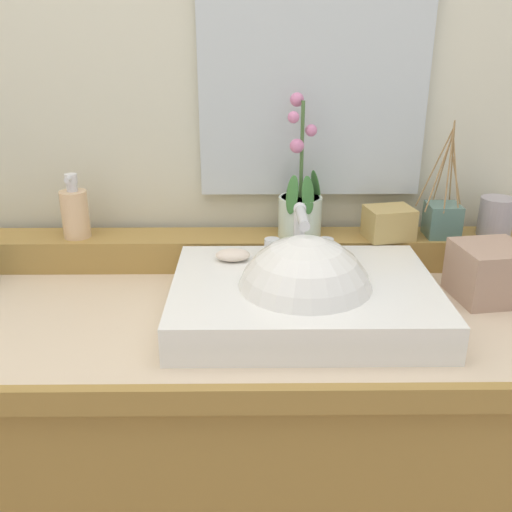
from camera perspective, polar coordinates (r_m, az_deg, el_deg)
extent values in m
cube|color=beige|center=(1.40, -2.73, 18.70)|extent=(3.23, 0.20, 2.63)
cube|color=#A17B3B|center=(1.40, -2.62, -21.94)|extent=(1.39, 0.53, 0.84)
cube|color=beige|center=(1.14, -3.00, -5.77)|extent=(1.42, 0.56, 0.04)
cube|color=#A17B3B|center=(0.90, -3.70, -13.97)|extent=(1.42, 0.02, 0.04)
cube|color=#A17B3B|center=(1.31, -2.68, 0.61)|extent=(1.34, 0.11, 0.07)
cube|color=white|center=(1.09, 4.71, -4.14)|extent=(0.49, 0.37, 0.07)
sphere|color=white|center=(1.07, 4.79, -4.75)|extent=(0.26, 0.26, 0.26)
cylinder|color=silver|center=(1.18, 4.29, 2.34)|extent=(0.02, 0.02, 0.10)
cylinder|color=silver|center=(1.11, 4.59, 3.83)|extent=(0.02, 0.11, 0.02)
sphere|color=silver|center=(1.16, 4.36, 4.67)|extent=(0.03, 0.03, 0.03)
cylinder|color=silver|center=(1.18, 1.59, 0.88)|extent=(0.03, 0.03, 0.04)
cylinder|color=silver|center=(1.19, 6.88, 0.89)|extent=(0.03, 0.03, 0.04)
ellipsoid|color=beige|center=(1.16, -2.29, 0.10)|extent=(0.07, 0.04, 0.02)
cylinder|color=silver|center=(1.29, 4.35, 3.92)|extent=(0.10, 0.10, 0.09)
cylinder|color=tan|center=(1.28, 4.40, 5.58)|extent=(0.08, 0.08, 0.01)
cylinder|color=#476B38|center=(1.25, 4.55, 10.37)|extent=(0.01, 0.01, 0.21)
ellipsoid|color=#387033|center=(1.29, 5.92, 6.73)|extent=(0.04, 0.04, 0.08)
ellipsoid|color=#387033|center=(1.23, 3.59, 6.05)|extent=(0.04, 0.04, 0.08)
ellipsoid|color=#387033|center=(1.23, 5.15, 6.01)|extent=(0.03, 0.03, 0.08)
sphere|color=#CE75A3|center=(1.24, 4.07, 10.79)|extent=(0.03, 0.03, 0.03)
sphere|color=#CE75A3|center=(1.25, 5.47, 12.25)|extent=(0.03, 0.03, 0.03)
sphere|color=#CE75A3|center=(1.22, 3.72, 13.52)|extent=(0.02, 0.02, 0.02)
sphere|color=#CE75A3|center=(1.25, 4.07, 15.15)|extent=(0.03, 0.03, 0.03)
cylinder|color=#DEB68A|center=(1.34, -17.42, 3.96)|extent=(0.06, 0.06, 0.10)
cylinder|color=silver|center=(1.32, -17.71, 6.50)|extent=(0.02, 0.02, 0.02)
cylinder|color=silver|center=(1.31, -17.81, 7.30)|extent=(0.03, 0.03, 0.02)
cylinder|color=silver|center=(1.30, -18.03, 7.28)|extent=(0.01, 0.03, 0.01)
cylinder|color=#9E969C|center=(1.40, 22.60, 3.62)|extent=(0.07, 0.07, 0.09)
cube|color=slate|center=(1.35, 17.91, 3.39)|extent=(0.07, 0.07, 0.07)
cylinder|color=#9E7A4C|center=(1.33, 19.15, 7.24)|extent=(0.04, 0.00, 0.14)
cylinder|color=#9E7A4C|center=(1.34, 18.78, 8.65)|extent=(0.03, 0.05, 0.19)
cylinder|color=#9E7A4C|center=(1.34, 17.92, 8.17)|extent=(0.02, 0.04, 0.17)
cylinder|color=#9E7A4C|center=(1.32, 17.17, 8.27)|extent=(0.06, 0.02, 0.18)
cylinder|color=#9E7A4C|center=(1.30, 17.58, 7.76)|extent=(0.05, 0.03, 0.16)
cylinder|color=#9E7A4C|center=(1.30, 18.51, 8.19)|extent=(0.01, 0.04, 0.19)
cylinder|color=#9E7A4C|center=(1.31, 19.12, 7.71)|extent=(0.03, 0.03, 0.17)
cube|color=tan|center=(1.31, 12.99, 3.21)|extent=(0.11, 0.10, 0.07)
cube|color=tan|center=(1.24, 22.03, -1.50)|extent=(0.15, 0.15, 0.11)
cube|color=silver|center=(1.30, 5.75, 17.98)|extent=(0.50, 0.02, 0.55)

